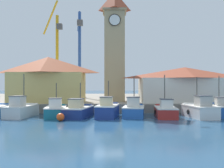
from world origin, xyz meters
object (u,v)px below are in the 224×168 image
Objects in this scene: fishing_boat_right_outer at (199,110)px; fishing_boat_mid_left at (78,111)px; fishing_boat_left_outer at (21,110)px; clock_tower at (114,43)px; fishing_boat_mid_right at (133,110)px; mooring_buoy at (60,117)px; fishing_boat_left_inner at (55,111)px; fishing_boat_center at (107,110)px; warehouse_left at (48,79)px; fishing_boat_right_inner at (165,111)px; fishing_boat_far_right at (220,109)px; warehouse_right at (184,84)px; port_crane_near at (79,65)px; port_crane_far at (56,64)px.

fishing_boat_mid_left is at bearing 178.01° from fishing_boat_right_outer.
fishing_boat_left_outer is 16.34m from clock_tower.
mooring_buoy is (-7.10, -3.35, -0.36)m from fishing_boat_mid_right.
fishing_boat_center reaches higher than fishing_boat_left_inner.
fishing_boat_right_outer is 6.70× the size of mooring_buoy.
fishing_boat_right_inner is at bearing -26.92° from warehouse_left.
fishing_boat_left_outer is at bearing -178.96° from fishing_boat_mid_right.
fishing_boat_right_outer is at bearing -6.70° from fishing_boat_mid_right.
fishing_boat_far_right is (15.11, 0.66, 0.07)m from fishing_boat_mid_left.
fishing_boat_center is 0.28× the size of clock_tower.
warehouse_right is at bearing 36.00° from mooring_buoy.
fishing_boat_mid_right is 7.86m from mooring_buoy.
warehouse_left is at bearing 147.71° from fishing_boat_mid_right.
port_crane_near is at bearing 137.31° from warehouse_right.
warehouse_right is (7.44, 7.21, 2.74)m from fishing_boat_mid_right.
port_crane_far is (-11.00, 12.90, -1.89)m from clock_tower.
fishing_boat_left_inner is 0.88× the size of fishing_boat_right_inner.
clock_tower is at bearing 130.06° from fishing_boat_right_outer.
clock_tower is (6.18, 10.06, 8.67)m from fishing_boat_left_inner.
fishing_boat_mid_left is 1.10× the size of fishing_boat_far_right.
port_crane_far is (-20.38, 15.20, 4.02)m from warehouse_right.
fishing_boat_mid_right is (2.76, 0.55, -0.06)m from fishing_boat_center.
warehouse_right is at bearing -13.76° from clock_tower.
fishing_boat_mid_left is 0.55× the size of warehouse_left.
fishing_boat_right_inner is 9.06m from warehouse_right.
mooring_buoy is at bearing -147.22° from fishing_boat_center.
fishing_boat_mid_right reaches higher than mooring_buoy.
fishing_boat_right_inner reaches higher than fishing_boat_center.
warehouse_right is (15.56, 7.77, 2.76)m from fishing_boat_left_inner.
warehouse_left reaches higher than fishing_boat_left_inner.
clock_tower reaches higher than warehouse_right.
fishing_boat_right_inner is 6.05m from fishing_boat_far_right.
fishing_boat_mid_right is 0.25× the size of port_crane_far.
mooring_buoy is at bearing -169.51° from fishing_boat_right_outer.
fishing_boat_center is 11.32m from warehouse_left.
clock_tower reaches higher than fishing_boat_mid_right.
fishing_boat_mid_right is 0.90× the size of fishing_boat_right_inner.
warehouse_left is at bearing 109.64° from mooring_buoy.
fishing_boat_center is 9.48m from fishing_boat_right_outer.
fishing_boat_right_outer is 14.06m from mooring_buoy.
fishing_boat_left_outer is 15.15m from fishing_boat_right_inner.
mooring_buoy is (4.76, -3.13, -0.40)m from fishing_boat_left_outer.
fishing_boat_mid_left is 12.54m from fishing_boat_right_outer.
port_crane_near is at bearing 90.86° from fishing_boat_left_inner.
warehouse_left is (-4.90, 7.12, 3.48)m from fishing_boat_mid_left.
fishing_boat_left_outer is 0.28× the size of clock_tower.
fishing_boat_far_right is (21.16, 0.52, -0.02)m from fishing_boat_left_outer.
fishing_boat_mid_left is 0.29× the size of port_crane_far.
fishing_boat_mid_left is (2.32, 0.20, -0.02)m from fishing_boat_left_inner.
warehouse_right is at bearing 1.40° from warehouse_left.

